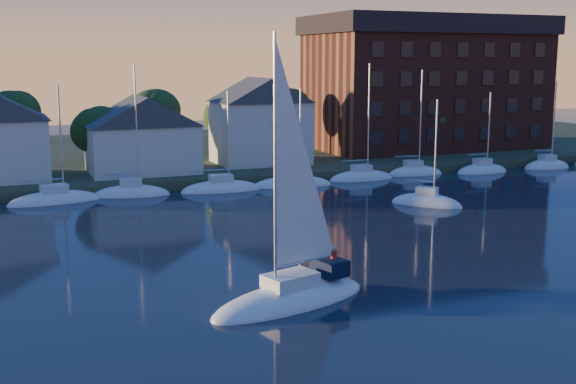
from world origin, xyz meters
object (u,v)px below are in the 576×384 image
hero_sailboat (292,291)px  clubhouse_centre (142,133)px  condo_block (426,82)px  drifting_sailboat_right (426,204)px  clubhouse_east (260,120)px

hero_sailboat → clubhouse_centre: bearing=-106.4°
condo_block → clubhouse_centre: bearing=-168.8°
condo_block → drifting_sailboat_right: condo_block is taller
condo_block → hero_sailboat: (-40.21, -49.80, -9.16)m
clubhouse_centre → drifting_sailboat_right: bearing=-46.8°
clubhouse_centre → drifting_sailboat_right: 30.95m
clubhouse_east → condo_block: condo_block is taller
clubhouse_centre → drifting_sailboat_right: size_ratio=1.10×
hero_sailboat → condo_block: bearing=-145.0°
hero_sailboat → drifting_sailboat_right: hero_sailboat is taller
drifting_sailboat_right → clubhouse_centre: bearing=-177.9°
drifting_sailboat_right → hero_sailboat: bearing=-88.3°
clubhouse_centre → condo_block: bearing=11.2°
condo_block → drifting_sailboat_right: 37.02m
hero_sailboat → drifting_sailboat_right: size_ratio=1.45×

